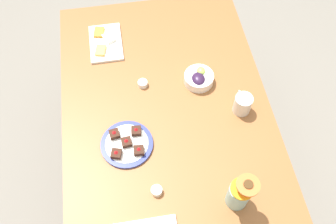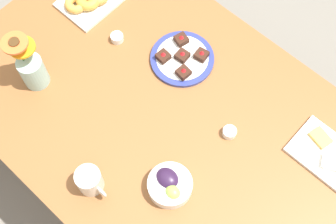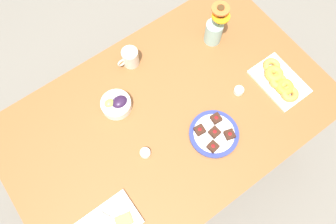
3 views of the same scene
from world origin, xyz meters
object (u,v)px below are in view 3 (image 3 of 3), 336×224
object	(u,v)px
croissant_platter	(279,81)
jam_cup_berry	(239,91)
grape_bowl	(116,104)
dining_table	(168,121)
flower_vase	(214,30)
jam_cup_honey	(145,153)
coffee_mug	(130,57)
cheese_platter	(108,224)
dessert_plate	(214,133)

from	to	relation	value
croissant_platter	jam_cup_berry	size ratio (longest dim) A/B	6.06
grape_bowl	croissant_platter	distance (m)	0.82
dining_table	croissant_platter	bearing A→B (deg)	161.60
croissant_platter	flower_vase	size ratio (longest dim) A/B	1.20
jam_cup_honey	jam_cup_berry	size ratio (longest dim) A/B	1.00
dining_table	flower_vase	xyz separation A→B (m)	(-0.45, -0.21, 0.17)
coffee_mug	croissant_platter	size ratio (longest dim) A/B	0.41
coffee_mug	grape_bowl	world-z (taller)	coffee_mug
cheese_platter	jam_cup_berry	distance (m)	0.88
jam_cup_berry	coffee_mug	bearing A→B (deg)	-53.29
coffee_mug	jam_cup_honey	distance (m)	0.50
cheese_platter	dessert_plate	world-z (taller)	dessert_plate
grape_bowl	dessert_plate	world-z (taller)	grape_bowl
jam_cup_honey	grape_bowl	bearing A→B (deg)	-94.82
coffee_mug	jam_cup_berry	size ratio (longest dim) A/B	2.48
coffee_mug	croissant_platter	bearing A→B (deg)	135.13
croissant_platter	jam_cup_honey	distance (m)	0.76
dining_table	jam_cup_honey	xyz separation A→B (m)	(0.20, 0.10, 0.10)
cheese_platter	jam_cup_berry	xyz separation A→B (m)	(-0.87, -0.15, 0.01)
grape_bowl	dessert_plate	distance (m)	0.49
grape_bowl	flower_vase	bearing A→B (deg)	-177.23
jam_cup_honey	jam_cup_berry	xyz separation A→B (m)	(-0.56, 0.01, 0.00)
cheese_platter	jam_cup_honey	xyz separation A→B (m)	(-0.31, -0.16, 0.01)
dining_table	croissant_platter	xyz separation A→B (m)	(-0.56, 0.19, 0.11)
jam_cup_berry	dessert_plate	size ratio (longest dim) A/B	0.20
dessert_plate	dining_table	bearing A→B (deg)	-60.16
coffee_mug	flower_vase	bearing A→B (deg)	162.39
grape_bowl	croissant_platter	world-z (taller)	grape_bowl
coffee_mug	jam_cup_berry	distance (m)	0.57
jam_cup_honey	dining_table	bearing A→B (deg)	-154.46
coffee_mug	jam_cup_honey	bearing A→B (deg)	64.07
dessert_plate	cheese_platter	bearing A→B (deg)	4.73
grape_bowl	cheese_platter	world-z (taller)	grape_bowl
coffee_mug	grape_bowl	xyz separation A→B (m)	(0.19, 0.17, -0.02)
dessert_plate	flower_vase	distance (m)	0.54
dining_table	jam_cup_berry	bearing A→B (deg)	163.49
jam_cup_berry	grape_bowl	bearing A→B (deg)	-28.47
jam_cup_berry	flower_vase	xyz separation A→B (m)	(-0.09, -0.32, 0.07)
jam_cup_berry	dessert_plate	xyz separation A→B (m)	(0.24, 0.10, -0.00)
coffee_mug	dessert_plate	world-z (taller)	coffee_mug
jam_cup_honey	flower_vase	size ratio (longest dim) A/B	0.20
jam_cup_berry	flower_vase	world-z (taller)	flower_vase
coffee_mug	jam_cup_honey	size ratio (longest dim) A/B	2.48
flower_vase	dessert_plate	bearing A→B (deg)	51.81
flower_vase	jam_cup_berry	bearing A→B (deg)	74.06
dining_table	grape_bowl	size ratio (longest dim) A/B	10.88
grape_bowl	jam_cup_berry	bearing A→B (deg)	151.53
coffee_mug	dessert_plate	bearing A→B (deg)	100.27
cheese_platter	croissant_platter	bearing A→B (deg)	-176.01
coffee_mug	cheese_platter	xyz separation A→B (m)	(0.52, 0.61, -0.04)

